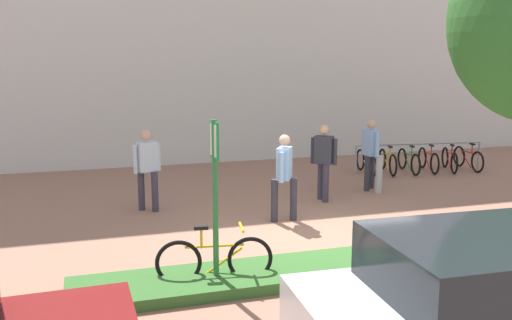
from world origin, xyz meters
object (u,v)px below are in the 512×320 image
Objects in this scene: person_shirt_white at (370,150)px; car_white_hatch at (512,310)px; bike_at_sign at (215,260)px; person_shirt_blue at (147,165)px; person_suited_dark at (324,158)px; bollard_steel at (379,174)px; parking_sign_post at (215,179)px; person_casual_tan at (284,172)px; bike_rack_cluster at (419,160)px.

person_shirt_white reaches higher than car_white_hatch.
person_shirt_blue is (-0.49, 4.13, 0.63)m from bike_at_sign.
person_suited_dark is (3.85, -0.30, 0.00)m from person_shirt_blue.
car_white_hatch is at bearing -55.40° from bike_at_sign.
bike_at_sign is 6.64m from person_shirt_white.
person_shirt_blue reaches higher than bollard_steel.
bollard_steel is 0.52× the size of person_shirt_white.
bike_at_sign is at bearing -83.16° from person_shirt_blue.
parking_sign_post is 1.37× the size of person_shirt_blue.
person_suited_dark is at bearing -156.69° from person_shirt_white.
person_casual_tan is 0.39× the size of car_white_hatch.
person_casual_tan and person_shirt_blue have the same top height.
person_casual_tan is 3.45m from person_shirt_white.
parking_sign_post reaches higher than bike_rack_cluster.
bollard_steel is at bearing 70.05° from car_white_hatch.
bollard_steel is at bearing -140.52° from bike_rack_cluster.
bollard_steel is 7.83m from car_white_hatch.
person_suited_dark is 7.17m from car_white_hatch.
person_casual_tan and person_suited_dark have the same top height.
person_shirt_white is 1.64m from person_suited_dark.
bollard_steel is at bearing 27.28° from person_casual_tan.
person_shirt_white reaches higher than bike_rack_cluster.
bike_at_sign is 1.86× the size of bollard_steel.
person_shirt_white is 0.39× the size of car_white_hatch.
car_white_hatch is (2.25, -3.14, -0.79)m from parking_sign_post.
bollard_steel is 0.52× the size of person_suited_dark.
person_shirt_white reaches higher than bollard_steel.
person_suited_dark reaches higher than bike_at_sign.
bollard_steel reaches higher than bike_at_sign.
person_shirt_blue is at bearing 96.84° from bike_at_sign.
person_casual_tan is at bearing -146.90° from bike_rack_cluster.
person_casual_tan is at bearing -138.06° from person_suited_dark.
bike_at_sign is 0.97× the size of person_shirt_blue.
bike_at_sign is 6.40m from bollard_steel.
car_white_hatch reaches higher than bike_rack_cluster.
person_casual_tan is at bearing -31.82° from person_shirt_blue.
bike_rack_cluster is (7.23, 6.02, -0.00)m from bike_at_sign.
bollard_steel is (4.92, 4.22, -1.10)m from parking_sign_post.
bollard_steel is at bearing -0.22° from person_shirt_blue.
car_white_hatch is at bearing -98.93° from person_suited_dark.
person_shirt_blue is (-0.49, 4.24, -0.56)m from parking_sign_post.
person_shirt_blue is (-7.73, -1.89, 0.64)m from bike_rack_cluster.
parking_sign_post reaches higher than bollard_steel.
person_shirt_white is at bearing 42.65° from bike_at_sign.
person_shirt_white is (-0.05, 0.37, 0.53)m from bollard_steel.
person_casual_tan reaches higher than bollard_steel.
person_shirt_white is (4.86, 4.48, 0.63)m from bike_at_sign.
parking_sign_post is 9.56m from bike_rack_cluster.
parking_sign_post is 1.41× the size of bike_at_sign.
bike_rack_cluster is 4.15× the size of bollard_steel.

